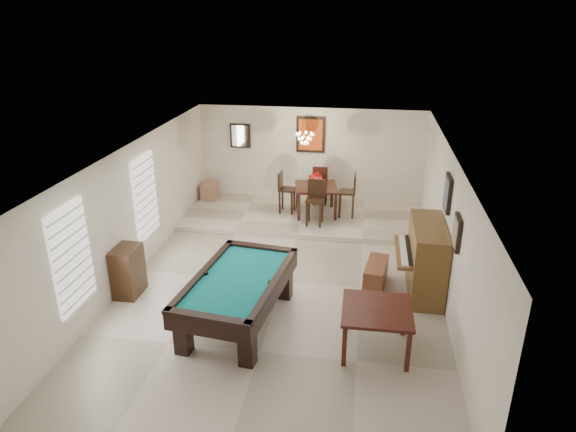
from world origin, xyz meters
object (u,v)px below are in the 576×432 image
(square_table, at_px, (376,329))
(dining_table, at_px, (316,198))
(dining_chair_west, at_px, (287,192))
(corner_bench, at_px, (210,191))
(flower_vase, at_px, (316,177))
(dining_chair_north, at_px, (320,184))
(upright_piano, at_px, (418,258))
(pool_table, at_px, (238,301))
(piano_bench, at_px, (376,276))
(chandelier, at_px, (305,134))
(apothecary_chest, at_px, (128,271))
(dining_chair_east, at_px, (347,195))
(dining_chair_south, at_px, (315,203))

(square_table, relative_size, dining_table, 1.03)
(dining_chair_west, height_order, corner_bench, dining_chair_west)
(dining_chair_west, bearing_deg, flower_vase, -86.05)
(dining_chair_north, bearing_deg, upright_piano, 116.64)
(pool_table, xyz_separation_m, upright_piano, (3.05, 1.57, 0.25))
(piano_bench, xyz_separation_m, dining_chair_north, (-1.47, 4.10, 0.39))
(upright_piano, distance_m, chandelier, 4.30)
(apothecary_chest, xyz_separation_m, chandelier, (2.77, 4.09, 1.73))
(upright_piano, bearing_deg, pool_table, -152.79)
(piano_bench, relative_size, dining_chair_west, 0.89)
(square_table, xyz_separation_m, flower_vase, (-1.49, 5.27, 0.73))
(dining_chair_north, relative_size, dining_chair_west, 1.01)
(pool_table, relative_size, square_table, 2.37)
(square_table, height_order, dining_table, dining_table)
(upright_piano, xyz_separation_m, piano_bench, (-0.75, -0.02, -0.42))
(square_table, relative_size, dining_chair_north, 1.01)
(apothecary_chest, distance_m, chandelier, 5.23)
(piano_bench, height_order, dining_chair_north, dining_chair_north)
(flower_vase, xyz_separation_m, corner_bench, (-2.98, 0.63, -0.75))
(corner_bench, bearing_deg, square_table, -52.81)
(dining_table, xyz_separation_m, dining_chair_north, (0.03, 0.77, 0.10))
(upright_piano, height_order, corner_bench, upright_piano)
(square_table, distance_m, corner_bench, 7.40)
(pool_table, bearing_deg, apothecary_chest, 172.00)
(square_table, xyz_separation_m, dining_table, (-1.49, 5.27, 0.18))
(upright_piano, distance_m, dining_chair_west, 4.45)
(dining_chair_north, xyz_separation_m, dining_chair_west, (-0.77, -0.77, -0.00))
(upright_piano, bearing_deg, piano_bench, -178.15)
(upright_piano, xyz_separation_m, apothecary_chest, (-5.30, -0.96, -0.20))
(square_table, xyz_separation_m, corner_bench, (-4.47, 5.89, -0.03))
(apothecary_chest, relative_size, dining_chair_west, 0.90)
(square_table, distance_m, upright_piano, 2.12)
(upright_piano, bearing_deg, apothecary_chest, -169.73)
(square_table, bearing_deg, dining_chair_east, 97.80)
(dining_table, bearing_deg, apothecary_chest, -125.58)
(apothecary_chest, height_order, dining_table, dining_table)
(dining_chair_south, height_order, dining_chair_east, dining_chair_east)
(dining_chair_south, bearing_deg, chandelier, 123.62)
(square_table, bearing_deg, dining_chair_north, 103.58)
(flower_vase, xyz_separation_m, dining_chair_north, (0.03, 0.77, -0.45))
(dining_chair_north, distance_m, corner_bench, 3.03)
(pool_table, bearing_deg, chandelier, 90.80)
(square_table, distance_m, flower_vase, 5.52)
(dining_chair_west, bearing_deg, dining_chair_east, -87.64)
(pool_table, xyz_separation_m, corner_bench, (-2.18, 5.50, -0.08))
(dining_chair_east, bearing_deg, square_table, 7.29)
(flower_vase, bearing_deg, chandelier, -148.31)
(flower_vase, bearing_deg, corner_bench, 168.12)
(upright_piano, relative_size, dining_chair_west, 1.54)
(pool_table, bearing_deg, square_table, -2.65)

